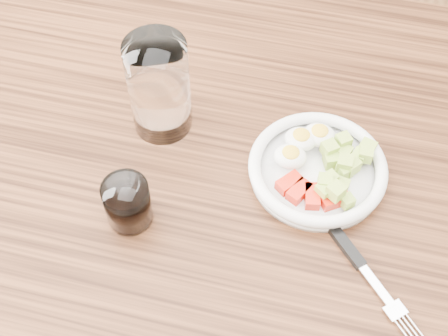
{
  "coord_description": "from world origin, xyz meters",
  "views": [
    {
      "loc": [
        0.1,
        -0.45,
        1.48
      ],
      "look_at": [
        -0.01,
        0.01,
        0.8
      ],
      "focal_mm": 50.0,
      "sensor_mm": 36.0,
      "label": 1
    }
  ],
  "objects": [
    {
      "name": "fork",
      "position": [
        0.17,
        -0.06,
        0.77
      ],
      "size": [
        0.16,
        0.17,
        0.01
      ],
      "color": "black",
      "rests_on": "dining_table"
    },
    {
      "name": "coffee_glass",
      "position": [
        -0.12,
        -0.08,
        0.8
      ],
      "size": [
        0.06,
        0.06,
        0.07
      ],
      "color": "white",
      "rests_on": "dining_table"
    },
    {
      "name": "water_glass",
      "position": [
        -0.12,
        0.09,
        0.85
      ],
      "size": [
        0.08,
        0.08,
        0.15
      ],
      "primitive_type": "cylinder",
      "color": "white",
      "rests_on": "dining_table"
    },
    {
      "name": "dining_table",
      "position": [
        0.0,
        0.0,
        0.67
      ],
      "size": [
        1.5,
        0.9,
        0.77
      ],
      "color": "brown",
      "rests_on": "ground"
    },
    {
      "name": "bowl",
      "position": [
        0.11,
        0.05,
        0.79
      ],
      "size": [
        0.19,
        0.19,
        0.05
      ],
      "color": "white",
      "rests_on": "dining_table"
    }
  ]
}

